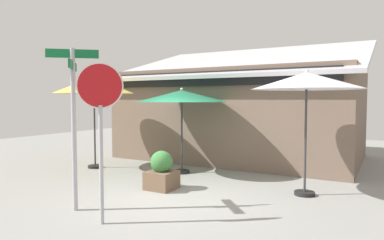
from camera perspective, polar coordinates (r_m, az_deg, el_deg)
ground_plane at (r=7.71m, az=-3.08°, el=-12.85°), size 28.00×28.00×0.10m
cafe_building at (r=12.90m, az=8.10°, el=1.26°), size 8.52×5.61×4.31m
street_sign_post at (r=6.86m, az=-18.91°, el=1.42°), size 0.78×0.73×3.05m
stop_sign at (r=5.96m, az=-14.80°, el=1.26°), size 0.56×0.55×2.72m
patio_umbrella_mustard_left at (r=11.05m, az=-15.80°, el=5.43°), size 2.41×2.41×2.86m
patio_umbrella_forest_green_center at (r=9.86m, az=-1.70°, el=3.85°), size 2.59×2.59×2.44m
patio_umbrella_ivory_right at (r=7.94m, az=18.29°, el=5.98°), size 2.39×2.39×2.76m
sidewalk_planter at (r=8.27m, az=-5.01°, el=-8.46°), size 0.64×0.64×0.91m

